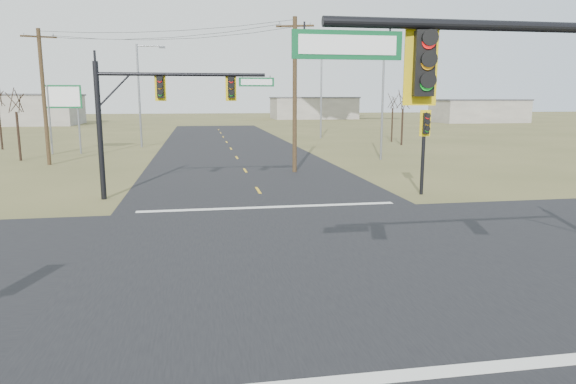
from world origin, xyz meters
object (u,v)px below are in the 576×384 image
at_px(streetlight_a, 380,100).
at_px(bare_tree_c, 403,99).
at_px(bare_tree_d, 393,101).
at_px(mast_arm_far, 162,100).
at_px(streetlight_c, 141,90).
at_px(streetlight_b, 319,91).
at_px(pedestal_signal_ne, 425,133).
at_px(utility_pole_far, 44,96).
at_px(utility_pole_near, 295,94).
at_px(bare_tree_a, 15,100).
at_px(highway_sign, 63,106).

xyz_separation_m(streetlight_a, bare_tree_c, (7.12, 12.60, 0.01)).
relative_size(bare_tree_c, bare_tree_d, 1.06).
bearing_deg(mast_arm_far, streetlight_a, 39.47).
height_order(streetlight_c, bare_tree_d, streetlight_c).
bearing_deg(streetlight_a, streetlight_b, 88.36).
bearing_deg(pedestal_signal_ne, utility_pole_far, 157.05).
height_order(mast_arm_far, bare_tree_c, mast_arm_far).
bearing_deg(utility_pole_near, mast_arm_far, -136.43).
xyz_separation_m(streetlight_b, bare_tree_c, (6.64, -10.91, -1.05)).
bearing_deg(bare_tree_c, streetlight_c, 175.48).
bearing_deg(utility_pole_far, streetlight_c, 67.21).
bearing_deg(pedestal_signal_ne, streetlight_c, 132.66).
distance_m(utility_pole_near, streetlight_b, 30.56).
xyz_separation_m(bare_tree_a, bare_tree_c, (36.05, 8.08, 0.00)).
xyz_separation_m(pedestal_signal_ne, highway_sign, (-23.47, 24.50, 1.12)).
relative_size(highway_sign, bare_tree_d, 1.06).
distance_m(pedestal_signal_ne, highway_sign, 33.95).
bearing_deg(streetlight_b, highway_sign, -174.80).
height_order(pedestal_signal_ne, bare_tree_a, bare_tree_a).
bearing_deg(bare_tree_a, streetlight_a, -8.87).
bearing_deg(bare_tree_a, streetlight_c, 49.56).
distance_m(pedestal_signal_ne, utility_pole_near, 10.91).
xyz_separation_m(mast_arm_far, streetlight_b, (16.79, 37.10, 1.02)).
distance_m(highway_sign, streetlight_b, 30.55).
bearing_deg(streetlight_b, bare_tree_c, -81.31).
height_order(bare_tree_a, bare_tree_d, bare_tree_a).
relative_size(streetlight_b, bare_tree_d, 1.80).
bearing_deg(streetlight_a, streetlight_c, 143.39).
xyz_separation_m(utility_pole_near, bare_tree_d, (15.77, 22.71, -0.60)).
distance_m(utility_pole_far, streetlight_b, 34.51).
relative_size(streetlight_c, bare_tree_d, 1.77).
bearing_deg(highway_sign, utility_pole_far, -82.71).
bearing_deg(mast_arm_far, pedestal_signal_ne, -7.33).
relative_size(highway_sign, bare_tree_a, 1.00).
distance_m(streetlight_b, bare_tree_a, 35.03).
height_order(utility_pole_near, bare_tree_a, utility_pole_near).
bearing_deg(highway_sign, bare_tree_d, 15.44).
xyz_separation_m(utility_pole_near, streetlight_c, (-12.08, 20.57, 0.52)).
height_order(streetlight_a, bare_tree_a, streetlight_a).
relative_size(mast_arm_far, bare_tree_c, 1.42).
relative_size(pedestal_signal_ne, streetlight_a, 0.51).
relative_size(utility_pole_far, highway_sign, 1.63).
relative_size(utility_pole_near, streetlight_a, 1.18).
relative_size(utility_pole_near, bare_tree_d, 1.76).
bearing_deg(utility_pole_far, streetlight_b, 40.17).
xyz_separation_m(utility_pole_near, streetlight_b, (8.61, 29.32, 0.62)).
bearing_deg(bare_tree_c, bare_tree_a, -167.36).
bearing_deg(bare_tree_a, pedestal_signal_ne, -37.30).
relative_size(utility_pole_far, bare_tree_a, 1.63).
relative_size(streetlight_a, bare_tree_c, 1.40).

